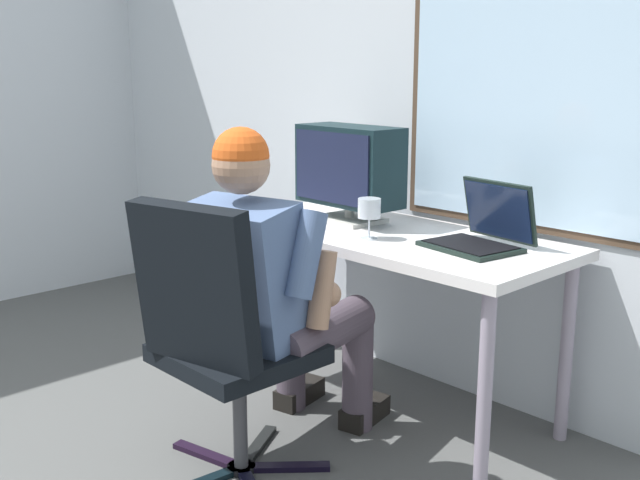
# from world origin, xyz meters

# --- Properties ---
(wall_rear) EXTENTS (4.80, 0.08, 2.83)m
(wall_rear) POSITION_xyz_m (0.03, 2.57, 1.41)
(wall_rear) COLOR silver
(wall_rear) RESTS_ON ground
(desk) EXTENTS (1.43, 0.65, 0.74)m
(desk) POSITION_xyz_m (0.21, 2.19, 0.66)
(desk) COLOR #988C9F
(desk) RESTS_ON ground
(office_chair) EXTENTS (0.60, 0.59, 0.98)m
(office_chair) POSITION_xyz_m (0.23, 1.32, 0.55)
(office_chair) COLOR black
(office_chair) RESTS_ON ground
(person_seated) EXTENTS (0.61, 0.87, 1.20)m
(person_seated) POSITION_xyz_m (0.18, 1.59, 0.62)
(person_seated) COLOR #4D414D
(person_seated) RESTS_ON ground
(crt_monitor) EXTENTS (0.47, 0.23, 0.40)m
(crt_monitor) POSITION_xyz_m (-0.05, 2.22, 0.97)
(crt_monitor) COLOR beige
(crt_monitor) RESTS_ON desk
(laptop) EXTENTS (0.36, 0.34, 0.24)m
(laptop) POSITION_xyz_m (0.61, 2.24, 0.80)
(laptop) COLOR black
(laptop) RESTS_ON desk
(wine_glass) EXTENTS (0.09, 0.09, 0.16)m
(wine_glass) POSITION_xyz_m (0.24, 2.04, 0.85)
(wine_glass) COLOR silver
(wine_glass) RESTS_ON desk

